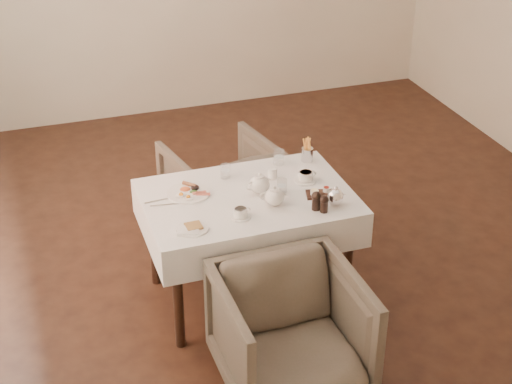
{
  "coord_description": "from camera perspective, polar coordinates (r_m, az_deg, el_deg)",
  "views": [
    {
      "loc": [
        -1.93,
        -4.64,
        3.13
      ],
      "look_at": [
        -0.62,
        -0.75,
        0.82
      ],
      "focal_mm": 55.0,
      "sensor_mm": 36.0,
      "label": 1
    }
  ],
  "objects": [
    {
      "name": "table",
      "position": [
        4.85,
        -0.61,
        -1.48
      ],
      "size": [
        1.28,
        0.88,
        0.75
      ],
      "color": "black",
      "rests_on": "ground"
    },
    {
      "name": "armchair_near",
      "position": [
        4.35,
        2.54,
        -10.26
      ],
      "size": [
        0.77,
        0.79,
        0.71
      ],
      "primitive_type": "imported",
      "rotation": [
        0.0,
        0.0,
        0.01
      ],
      "color": "#4F473A",
      "rests_on": "ground"
    },
    {
      "name": "teacup_near",
      "position": [
        4.56,
        -1.13,
        -1.56
      ],
      "size": [
        0.12,
        0.12,
        0.06
      ],
      "rotation": [
        0.0,
        0.0,
        0.11
      ],
      "color": "white",
      "rests_on": "table"
    },
    {
      "name": "breakfast_plate",
      "position": [
        4.83,
        -4.93,
        -0.02
      ],
      "size": [
        0.26,
        0.26,
        0.03
      ],
      "rotation": [
        0.0,
        0.0,
        0.3
      ],
      "color": "white",
      "rests_on": "table"
    },
    {
      "name": "creamer",
      "position": [
        4.98,
        1.21,
        1.38
      ],
      "size": [
        0.07,
        0.07,
        0.07
      ],
      "primitive_type": "cylinder",
      "rotation": [
        0.0,
        0.0,
        0.29
      ],
      "color": "white",
      "rests_on": "table"
    },
    {
      "name": "silver_pot",
      "position": [
        4.69,
        5.79,
        -0.27
      ],
      "size": [
        0.14,
        0.12,
        0.13
      ],
      "primitive_type": null,
      "rotation": [
        0.0,
        0.0,
        0.18
      ],
      "color": "white",
      "rests_on": "table"
    },
    {
      "name": "teacup_far",
      "position": [
        4.95,
        3.63,
        1.1
      ],
      "size": [
        0.14,
        0.14,
        0.07
      ],
      "rotation": [
        0.0,
        0.0,
        0.02
      ],
      "color": "white",
      "rests_on": "table"
    },
    {
      "name": "pepper_mill_left",
      "position": [
        4.64,
        4.4,
        -0.62
      ],
      "size": [
        0.08,
        0.08,
        0.12
      ],
      "primitive_type": null,
      "rotation": [
        0.0,
        0.0,
        -0.37
      ],
      "color": "black",
      "rests_on": "table"
    },
    {
      "name": "glass_mid",
      "position": [
        4.82,
        1.9,
        0.45
      ],
      "size": [
        0.08,
        0.08,
        0.09
      ],
      "primitive_type": "cylinder",
      "rotation": [
        0.0,
        0.0,
        0.36
      ],
      "color": "silver",
      "rests_on": "table"
    },
    {
      "name": "condiment_board",
      "position": [
        4.81,
        4.65,
        -0.11
      ],
      "size": [
        0.19,
        0.15,
        0.04
      ],
      "rotation": [
        0.0,
        0.0,
        -0.27
      ],
      "color": "black",
      "rests_on": "table"
    },
    {
      "name": "fries_cup",
      "position": [
        5.19,
        3.75,
        3.0
      ],
      "size": [
        0.08,
        0.08,
        0.17
      ],
      "rotation": [
        0.0,
        0.0,
        0.02
      ],
      "color": "silver",
      "rests_on": "table"
    },
    {
      "name": "teapot_centre",
      "position": [
        4.8,
        0.26,
        0.67
      ],
      "size": [
        0.2,
        0.16,
        0.14
      ],
      "primitive_type": null,
      "rotation": [
        0.0,
        0.0,
        0.18
      ],
      "color": "white",
      "rests_on": "table"
    },
    {
      "name": "armchair_far",
      "position": [
        5.72,
        -2.37,
        0.24
      ],
      "size": [
        0.87,
        0.89,
        0.69
      ],
      "primitive_type": "imported",
      "rotation": [
        0.0,
        0.0,
        3.34
      ],
      "color": "#4F473A",
      "rests_on": "ground"
    },
    {
      "name": "side_plate",
      "position": [
        4.47,
        -4.72,
        -2.69
      ],
      "size": [
        0.19,
        0.18,
        0.02
      ],
      "rotation": [
        0.0,
        0.0,
        -0.17
      ],
      "color": "white",
      "rests_on": "table"
    },
    {
      "name": "glass_left",
      "position": [
        4.99,
        -2.25,
        1.53
      ],
      "size": [
        0.08,
        0.08,
        0.09
      ],
      "primitive_type": "cylinder",
      "rotation": [
        0.0,
        0.0,
        0.23
      ],
      "color": "silver",
      "rests_on": "table"
    },
    {
      "name": "pepper_mill_right",
      "position": [
        4.62,
        4.98,
        -0.85
      ],
      "size": [
        0.06,
        0.06,
        0.11
      ],
      "primitive_type": null,
      "rotation": [
        0.0,
        0.0,
        -0.14
      ],
      "color": "black",
      "rests_on": "table"
    },
    {
      "name": "cutlery_fork",
      "position": [
        4.78,
        -7.08,
        -0.62
      ],
      "size": [
        0.18,
        0.03,
        0.0
      ],
      "primitive_type": "cube",
      "rotation": [
        0.0,
        0.0,
        1.66
      ],
      "color": "silver",
      "rests_on": "table"
    },
    {
      "name": "teapot_front",
      "position": [
        4.67,
        1.35,
        -0.26
      ],
      "size": [
        0.19,
        0.17,
        0.13
      ],
      "primitive_type": null,
      "rotation": [
        0.0,
        0.0,
        -0.3
      ],
      "color": "white",
      "rests_on": "table"
    },
    {
      "name": "cutlery_knife",
      "position": [
        4.73,
        -6.66,
        -0.94
      ],
      "size": [
        0.17,
        0.04,
        0.0
      ],
      "primitive_type": "cube",
      "rotation": [
        0.0,
        0.0,
        1.42
      ],
      "color": "silver",
      "rests_on": "table"
    },
    {
      "name": "glass_right",
      "position": [
        5.15,
        1.68,
        2.55
      ],
      "size": [
        0.09,
        0.09,
        0.1
      ],
      "primitive_type": "cylinder",
      "rotation": [
        0.0,
        0.0,
        -0.25
      ],
      "color": "silver",
      "rests_on": "table"
    }
  ]
}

